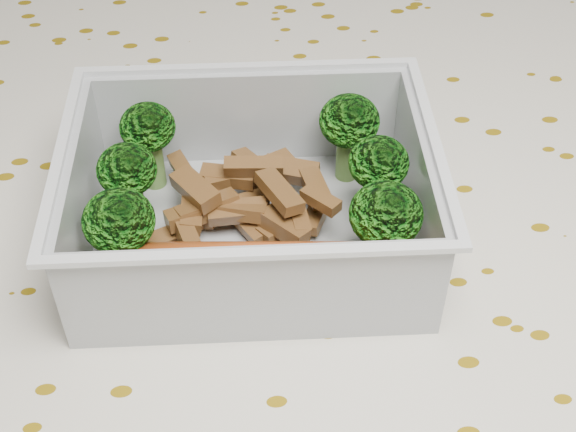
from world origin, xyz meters
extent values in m
cube|color=brown|center=(0.00, 0.00, 0.73)|extent=(1.40, 0.90, 0.04)
cube|color=beige|center=(0.00, 0.00, 0.75)|extent=(1.46, 0.96, 0.01)
cube|color=silver|center=(-0.01, 0.00, 0.76)|extent=(0.17, 0.14, 0.00)
cube|color=silver|center=(-0.01, 0.07, 0.79)|extent=(0.17, 0.01, 0.06)
cube|color=silver|center=(-0.01, -0.06, 0.79)|extent=(0.17, 0.01, 0.06)
cube|color=silver|center=(0.07, 0.00, 0.79)|extent=(0.01, 0.12, 0.06)
cube|color=silver|center=(-0.09, 0.01, 0.79)|extent=(0.01, 0.12, 0.06)
cube|color=silver|center=(-0.01, 0.07, 0.82)|extent=(0.18, 0.01, 0.00)
cube|color=silver|center=(-0.01, -0.06, 0.82)|extent=(0.18, 0.01, 0.00)
cube|color=silver|center=(0.08, 0.00, 0.82)|extent=(0.01, 0.13, 0.00)
cube|color=silver|center=(-0.10, 0.01, 0.82)|extent=(0.01, 0.13, 0.00)
cylinder|color=#608C3F|center=(-0.06, 0.05, 0.77)|extent=(0.01, 0.01, 0.03)
ellipsoid|color=#2D8716|center=(-0.06, 0.05, 0.80)|extent=(0.03, 0.03, 0.02)
cylinder|color=#608C3F|center=(0.04, 0.04, 0.77)|extent=(0.01, 0.01, 0.03)
ellipsoid|color=#2D8716|center=(0.04, 0.04, 0.80)|extent=(0.03, 0.03, 0.03)
cylinder|color=#608C3F|center=(-0.07, 0.02, 0.77)|extent=(0.01, 0.01, 0.03)
ellipsoid|color=#2D8716|center=(-0.07, 0.02, 0.80)|extent=(0.03, 0.03, 0.02)
cylinder|color=#608C3F|center=(0.05, 0.01, 0.77)|extent=(0.01, 0.01, 0.03)
ellipsoid|color=#2D8716|center=(0.05, 0.01, 0.80)|extent=(0.03, 0.03, 0.03)
cylinder|color=#608C3F|center=(-0.07, -0.02, 0.77)|extent=(0.01, 0.01, 0.03)
ellipsoid|color=#2D8716|center=(-0.07, -0.02, 0.80)|extent=(0.03, 0.03, 0.03)
cylinder|color=#608C3F|center=(0.05, -0.03, 0.77)|extent=(0.01, 0.01, 0.02)
ellipsoid|color=#2D8716|center=(0.05, -0.03, 0.80)|extent=(0.03, 0.03, 0.03)
cube|color=brown|center=(0.00, 0.00, 0.77)|extent=(0.02, 0.02, 0.01)
cube|color=brown|center=(0.01, 0.00, 0.77)|extent=(0.02, 0.03, 0.01)
cube|color=brown|center=(0.00, 0.04, 0.77)|extent=(0.03, 0.02, 0.01)
cube|color=brown|center=(-0.05, 0.00, 0.77)|extent=(0.03, 0.02, 0.01)
cube|color=brown|center=(-0.03, 0.01, 0.78)|extent=(0.03, 0.02, 0.01)
cube|color=brown|center=(-0.02, 0.02, 0.77)|extent=(0.03, 0.02, 0.01)
cube|color=brown|center=(-0.04, 0.00, 0.77)|extent=(0.01, 0.03, 0.01)
cube|color=brown|center=(-0.02, 0.03, 0.78)|extent=(0.03, 0.02, 0.01)
cube|color=brown|center=(-0.03, 0.02, 0.77)|extent=(0.02, 0.03, 0.01)
cube|color=brown|center=(-0.01, 0.04, 0.78)|extent=(0.03, 0.03, 0.01)
cube|color=brown|center=(0.02, 0.02, 0.78)|extent=(0.01, 0.03, 0.01)
cube|color=brown|center=(-0.01, 0.03, 0.78)|extent=(0.03, 0.01, 0.01)
cube|color=brown|center=(-0.04, 0.02, 0.76)|extent=(0.02, 0.03, 0.01)
cube|color=brown|center=(-0.04, 0.04, 0.77)|extent=(0.02, 0.03, 0.01)
cube|color=brown|center=(-0.02, 0.01, 0.77)|extent=(0.03, 0.01, 0.01)
cube|color=brown|center=(0.01, 0.00, 0.78)|extent=(0.01, 0.02, 0.01)
cube|color=brown|center=(0.00, 0.04, 0.78)|extent=(0.03, 0.02, 0.01)
cube|color=brown|center=(-0.04, 0.01, 0.77)|extent=(0.01, 0.03, 0.01)
cube|color=brown|center=(-0.04, 0.01, 0.78)|extent=(0.02, 0.02, 0.01)
cube|color=brown|center=(-0.04, 0.02, 0.77)|extent=(0.02, 0.03, 0.01)
cube|color=brown|center=(-0.04, 0.02, 0.78)|extent=(0.03, 0.03, 0.01)
cube|color=brown|center=(0.00, -0.01, 0.77)|extent=(0.03, 0.03, 0.01)
cube|color=brown|center=(0.00, 0.01, 0.78)|extent=(0.02, 0.03, 0.01)
cube|color=brown|center=(-0.02, 0.03, 0.78)|extent=(0.02, 0.02, 0.01)
cube|color=brown|center=(0.00, 0.00, 0.77)|extent=(0.03, 0.02, 0.01)
cube|color=brown|center=(0.02, 0.00, 0.78)|extent=(0.02, 0.02, 0.01)
cube|color=brown|center=(0.02, 0.01, 0.77)|extent=(0.02, 0.03, 0.01)
cube|color=brown|center=(-0.02, 0.01, 0.77)|extent=(0.03, 0.02, 0.01)
cube|color=brown|center=(-0.01, 0.01, 0.77)|extent=(0.02, 0.03, 0.01)
cube|color=brown|center=(0.01, 0.03, 0.77)|extent=(0.03, 0.02, 0.01)
cylinder|color=#B3491A|center=(-0.01, -0.04, 0.78)|extent=(0.12, 0.04, 0.02)
sphere|color=#B3491A|center=(0.05, -0.04, 0.78)|extent=(0.02, 0.02, 0.02)
sphere|color=#B3491A|center=(-0.07, -0.03, 0.78)|extent=(0.02, 0.02, 0.02)
camera|label=1|loc=(-0.02, -0.28, 1.05)|focal=50.00mm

